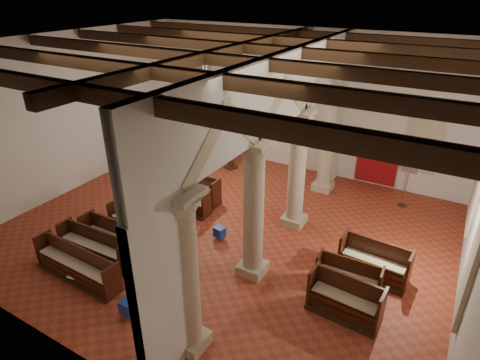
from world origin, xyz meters
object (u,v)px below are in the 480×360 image
(lectern, at_px, (231,158))
(processional_banner, at_px, (406,187))
(nave_pew_0, at_px, (78,269))
(aisle_pew_0, at_px, (344,303))
(pipe_organ, at_px, (207,125))

(lectern, xyz_separation_m, processional_banner, (7.34, 0.36, 0.28))
(nave_pew_0, xyz_separation_m, aisle_pew_0, (6.91, 2.39, 0.05))
(lectern, relative_size, nave_pew_0, 0.43)
(pipe_organ, bearing_deg, aisle_pew_0, -38.84)
(pipe_organ, xyz_separation_m, lectern, (2.02, -1.14, -0.85))
(pipe_organ, height_order, processional_banner, pipe_organ)
(lectern, height_order, processional_banner, processional_banner)
(pipe_organ, distance_m, aisle_pew_0, 11.68)
(aisle_pew_0, bearing_deg, pipe_organ, 145.13)
(pipe_organ, bearing_deg, processional_banner, -4.76)
(processional_banner, bearing_deg, aisle_pew_0, -88.58)
(lectern, xyz_separation_m, aisle_pew_0, (7.05, -6.16, -0.15))
(processional_banner, bearing_deg, lectern, -173.24)
(nave_pew_0, bearing_deg, processional_banner, 52.69)
(lectern, height_order, aisle_pew_0, lectern)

